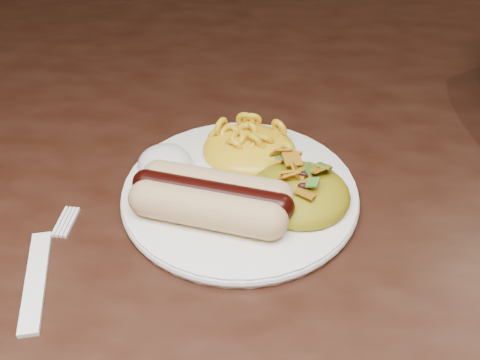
# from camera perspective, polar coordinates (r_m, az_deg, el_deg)

# --- Properties ---
(table) EXTENTS (1.60, 0.90, 0.75)m
(table) POSITION_cam_1_polar(r_m,az_deg,el_deg) (0.61, -2.24, -5.02)
(table) COLOR black
(table) RESTS_ON floor
(plate) EXTENTS (0.24, 0.24, 0.01)m
(plate) POSITION_cam_1_polar(r_m,az_deg,el_deg) (0.50, 0.00, -1.35)
(plate) COLOR white
(plate) RESTS_ON table
(hotdog) EXTENTS (0.12, 0.08, 0.03)m
(hotdog) POSITION_cam_1_polar(r_m,az_deg,el_deg) (0.46, -2.89, -1.78)
(hotdog) COLOR #EFB88A
(hotdog) RESTS_ON plate
(mac_and_cheese) EXTENTS (0.11, 0.11, 0.03)m
(mac_and_cheese) POSITION_cam_1_polar(r_m,az_deg,el_deg) (0.53, 0.96, 4.20)
(mac_and_cheese) COLOR yellow
(mac_and_cheese) RESTS_ON plate
(sour_cream) EXTENTS (0.06, 0.06, 0.03)m
(sour_cream) POSITION_cam_1_polar(r_m,az_deg,el_deg) (0.51, -7.71, 2.26)
(sour_cream) COLOR white
(sour_cream) RESTS_ON plate
(taco_salad) EXTENTS (0.09, 0.08, 0.04)m
(taco_salad) POSITION_cam_1_polar(r_m,az_deg,el_deg) (0.48, 6.09, -0.67)
(taco_salad) COLOR orange
(taco_salad) RESTS_ON plate
(fork) EXTENTS (0.06, 0.14, 0.00)m
(fork) POSITION_cam_1_polar(r_m,az_deg,el_deg) (0.46, -20.05, -9.57)
(fork) COLOR white
(fork) RESTS_ON table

